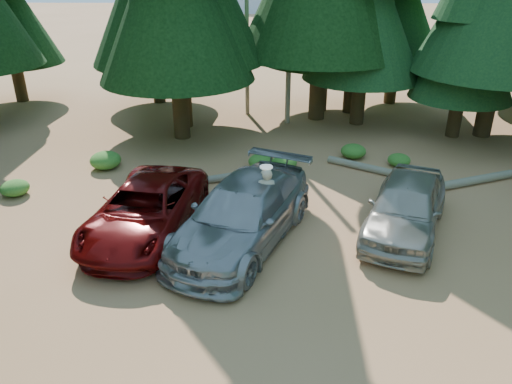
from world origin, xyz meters
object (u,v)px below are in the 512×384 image
silver_minivan_right (406,206)px  log_mid (370,168)px  red_pickup (145,210)px  silver_minivan_center (242,214)px  frisbee_player (266,197)px  log_left (189,183)px  log_right (464,182)px

silver_minivan_right → log_mid: bearing=114.6°
red_pickup → silver_minivan_center: 2.88m
frisbee_player → log_left: (-2.75, 3.47, -1.17)m
log_right → silver_minivan_center: bearing=-174.8°
silver_minivan_right → silver_minivan_center: bearing=-149.5°
silver_minivan_right → log_right: size_ratio=1.04×
silver_minivan_center → log_mid: size_ratio=1.80×
red_pickup → log_right: bearing=26.8°
red_pickup → silver_minivan_right: (7.62, 0.20, 0.08)m
silver_minivan_right → log_right: (3.00, 3.29, -0.70)m
log_left → silver_minivan_center: bearing=-83.2°
silver_minivan_center → frisbee_player: size_ratio=3.38×
silver_minivan_center → silver_minivan_right: size_ratio=1.23×
red_pickup → log_mid: (7.49, 4.73, -0.63)m
frisbee_player → log_right: frisbee_player is taller
silver_minivan_center → log_right: bearing=50.1°
log_mid → red_pickup: bearing=-115.2°
silver_minivan_right → log_left: silver_minivan_right is taller
silver_minivan_right → log_mid: 4.60m
silver_minivan_right → frisbee_player: 4.15m
silver_minivan_center → silver_minivan_right: 4.82m
log_right → red_pickup: bearing=176.6°
red_pickup → log_mid: size_ratio=1.63×
silver_minivan_center → frisbee_player: 0.84m
log_left → log_mid: log_mid is taller
silver_minivan_center → log_left: (-2.07, 3.74, -0.75)m
red_pickup → frisbee_player: frisbee_player is taller
log_mid → silver_minivan_right: bearing=-55.8°
silver_minivan_center → log_right: (7.78, 3.93, -0.74)m
frisbee_player → log_left: bearing=-53.0°
frisbee_player → log_left: frisbee_player is taller
log_left → log_right: size_ratio=0.80×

